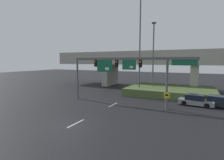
# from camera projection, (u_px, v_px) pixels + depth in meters

# --- Properties ---
(ground_plane) EXTENTS (160.00, 160.00, 0.00)m
(ground_plane) POSITION_uv_depth(u_px,v_px,m) (72.00, 125.00, 15.79)
(ground_plane) COLOR black
(lane_markings) EXTENTS (0.14, 25.82, 0.01)m
(lane_markings) POSITION_uv_depth(u_px,v_px,m) (124.00, 99.00, 26.65)
(lane_markings) COLOR silver
(lane_markings) RESTS_ON ground
(signal_gantry) EXTENTS (16.79, 0.44, 6.25)m
(signal_gantry) POSITION_uv_depth(u_px,v_px,m) (123.00, 66.00, 23.13)
(signal_gantry) COLOR #515456
(signal_gantry) RESTS_ON ground
(speed_limit_sign) EXTENTS (0.60, 0.11, 2.37)m
(speed_limit_sign) POSITION_uv_depth(u_px,v_px,m) (167.00, 99.00, 19.42)
(speed_limit_sign) COLOR #4C4C4C
(speed_limit_sign) RESTS_ON ground
(highway_light_pole_near) EXTENTS (0.70, 0.36, 12.53)m
(highway_light_pole_near) POSITION_uv_depth(u_px,v_px,m) (153.00, 56.00, 31.07)
(highway_light_pole_near) COLOR #515456
(highway_light_pole_near) RESTS_ON ground
(highway_light_pole_far) EXTENTS (0.70, 0.36, 17.37)m
(highway_light_pole_far) POSITION_uv_depth(u_px,v_px,m) (140.00, 42.00, 29.96)
(highway_light_pole_far) COLOR #515456
(highway_light_pole_far) RESTS_ON ground
(overpass_bridge) EXTENTS (43.52, 7.57, 7.84)m
(overpass_bridge) POSITION_uv_depth(u_px,v_px,m) (148.00, 62.00, 37.77)
(overpass_bridge) COLOR #A39E93
(overpass_bridge) RESTS_ON ground
(grass_embankment) EXTENTS (14.00, 9.88, 1.24)m
(grass_embankment) POSITION_uv_depth(u_px,v_px,m) (170.00, 91.00, 30.13)
(grass_embankment) COLOR #4C6033
(grass_embankment) RESTS_ON ground
(parked_sedan_near_right) EXTENTS (4.39, 2.25, 1.44)m
(parked_sedan_near_right) POSITION_uv_depth(u_px,v_px,m) (196.00, 100.00, 22.81)
(parked_sedan_near_right) COLOR gray
(parked_sedan_near_right) RESTS_ON ground
(parked_sedan_mid_right) EXTENTS (4.67, 2.68, 1.42)m
(parked_sedan_mid_right) POSITION_uv_depth(u_px,v_px,m) (219.00, 102.00, 21.92)
(parked_sedan_mid_right) COLOR black
(parked_sedan_mid_right) RESTS_ON ground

